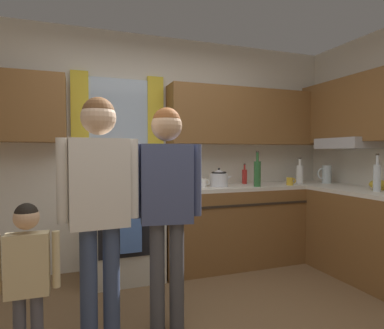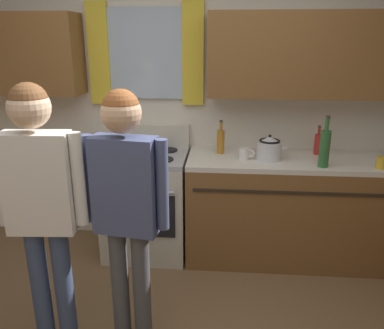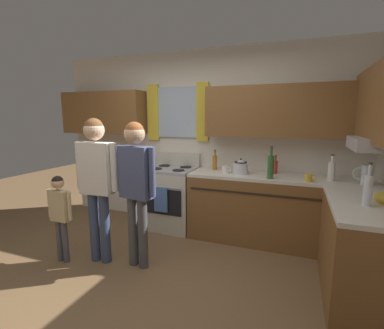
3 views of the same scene
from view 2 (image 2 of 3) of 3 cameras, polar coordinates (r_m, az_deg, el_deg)
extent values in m
cube|color=silver|center=(3.52, -0.83, 9.25)|extent=(4.60, 0.10, 2.60)
cube|color=silver|center=(3.47, -6.78, 15.75)|extent=(0.63, 0.03, 0.75)
cube|color=yellow|center=(3.56, -13.46, 15.45)|extent=(0.18, 0.04, 0.85)
cube|color=yellow|center=(3.40, 0.16, 15.83)|extent=(0.18, 0.04, 0.85)
cube|color=brown|center=(3.38, 21.06, 14.68)|extent=(2.10, 0.32, 0.66)
cube|color=brown|center=(3.51, 18.24, -6.58)|extent=(2.25, 0.62, 0.86)
cube|color=silver|center=(3.35, 18.99, 0.44)|extent=(2.25, 0.62, 0.04)
cube|color=#2D2319|center=(3.12, 20.02, -4.10)|extent=(2.13, 0.01, 0.02)
cube|color=beige|center=(3.47, -6.62, -6.01)|extent=(0.70, 0.62, 0.86)
cube|color=black|center=(3.17, -7.76, -7.47)|extent=(0.58, 0.01, 0.36)
cylinder|color=#ADADB2|center=(3.06, -8.03, -3.95)|extent=(0.58, 0.02, 0.02)
cube|color=#ADADB2|center=(3.32, -6.90, 1.12)|extent=(0.70, 0.62, 0.04)
cube|color=beige|center=(3.54, -6.10, 4.24)|extent=(0.70, 0.08, 0.20)
cylinder|color=black|center=(3.22, -10.45, 0.91)|extent=(0.17, 0.17, 0.01)
cylinder|color=black|center=(3.15, -4.27, 0.76)|extent=(0.17, 0.17, 0.01)
cylinder|color=black|center=(3.48, -9.30, 2.22)|extent=(0.17, 0.17, 0.01)
cylinder|color=black|center=(3.41, -3.56, 2.11)|extent=(0.17, 0.17, 0.01)
cube|color=#4C72B7|center=(3.12, -7.92, -7.08)|extent=(0.20, 0.02, 0.34)
cylinder|color=#2D6633|center=(3.10, 18.82, 2.16)|extent=(0.08, 0.08, 0.28)
cylinder|color=#2D6633|center=(3.06, 19.17, 5.56)|extent=(0.03, 0.03, 0.10)
cylinder|color=#3F382D|center=(3.05, 19.28, 6.61)|extent=(0.03, 0.03, 0.02)
cylinder|color=#B27223|center=(3.31, 4.21, 3.31)|extent=(0.06, 0.06, 0.20)
cylinder|color=#B27223|center=(3.28, 4.27, 5.60)|extent=(0.02, 0.02, 0.07)
cylinder|color=#3F382D|center=(3.27, 4.29, 6.34)|extent=(0.03, 0.03, 0.02)
cylinder|color=red|center=(3.44, 17.93, 2.81)|extent=(0.06, 0.06, 0.17)
cylinder|color=red|center=(3.42, 18.11, 4.66)|extent=(0.02, 0.02, 0.06)
cylinder|color=#3F382D|center=(3.41, 18.18, 5.28)|extent=(0.03, 0.03, 0.02)
cylinder|color=white|center=(3.17, 7.56, 1.55)|extent=(0.08, 0.08, 0.09)
torus|color=white|center=(3.17, 8.51, 1.61)|extent=(0.07, 0.01, 0.07)
cylinder|color=gold|center=(3.25, 25.96, 0.24)|extent=(0.08, 0.08, 0.09)
cylinder|color=silver|center=(3.20, 11.20, 1.96)|extent=(0.20, 0.20, 0.14)
cone|color=silver|center=(3.18, 11.30, 3.60)|extent=(0.18, 0.18, 0.05)
sphere|color=black|center=(3.17, 11.34, 4.13)|extent=(0.02, 0.02, 0.02)
cone|color=silver|center=(3.21, 13.54, 2.37)|extent=(0.09, 0.04, 0.07)
torus|color=black|center=(3.18, 11.29, 3.43)|extent=(0.17, 0.17, 0.02)
cylinder|color=#38476B|center=(2.56, -18.15, -17.12)|extent=(0.11, 0.11, 0.80)
cylinder|color=#38476B|center=(2.61, -21.23, -16.78)|extent=(0.11, 0.11, 0.80)
cube|color=white|center=(2.27, -21.50, -2.58)|extent=(0.38, 0.18, 0.57)
cylinder|color=white|center=(2.19, -16.27, -2.13)|extent=(0.07, 0.07, 0.52)
sphere|color=beige|center=(2.17, -22.74, 7.70)|extent=(0.22, 0.22, 0.22)
sphere|color=brown|center=(2.17, -22.83, 8.41)|extent=(0.20, 0.20, 0.20)
cylinder|color=#4C4C51|center=(2.47, -7.34, -17.86)|extent=(0.11, 0.11, 0.78)
cylinder|color=#4C4C51|center=(2.52, -10.44, -17.29)|extent=(0.11, 0.11, 0.78)
cube|color=#47517A|center=(2.18, -9.75, -3.10)|extent=(0.38, 0.20, 0.55)
cylinder|color=#47517A|center=(2.10, -4.37, -3.05)|extent=(0.07, 0.07, 0.51)
cylinder|color=#47517A|center=(2.26, -14.80, -2.07)|extent=(0.07, 0.07, 0.51)
sphere|color=#DBAD84|center=(2.07, -10.34, 7.42)|extent=(0.22, 0.22, 0.22)
sphere|color=brown|center=(2.07, -10.38, 8.15)|extent=(0.20, 0.20, 0.20)
camera|label=1|loc=(1.29, -87.59, -26.17)|focal=30.37mm
camera|label=3|loc=(1.16, 116.05, -18.47)|focal=25.79mm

